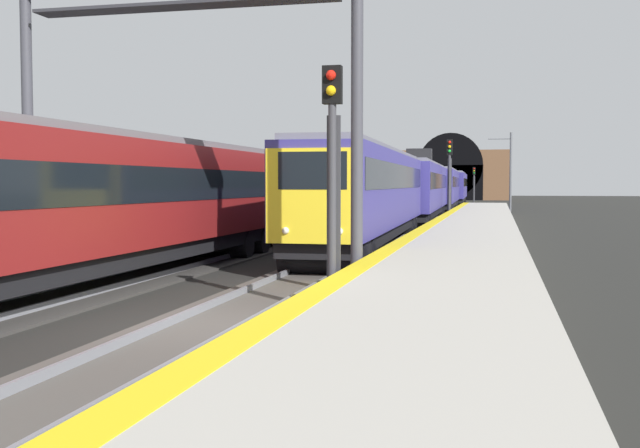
# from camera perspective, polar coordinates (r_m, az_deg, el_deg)

# --- Properties ---
(ground_plane) EXTENTS (320.00, 320.00, 0.00)m
(ground_plane) POSITION_cam_1_polar(r_m,az_deg,el_deg) (14.11, -8.18, -7.77)
(ground_plane) COLOR black
(platform_right) EXTENTS (112.00, 3.75, 0.95)m
(platform_right) POSITION_cam_1_polar(r_m,az_deg,el_deg) (13.13, 8.31, -6.48)
(platform_right) COLOR #ADA89E
(platform_right) RESTS_ON ground_plane
(platform_right_edge_strip) EXTENTS (112.00, 0.50, 0.01)m
(platform_right_edge_strip) POSITION_cam_1_polar(r_m,az_deg,el_deg) (13.29, 1.31, -4.24)
(platform_right_edge_strip) COLOR yellow
(platform_right_edge_strip) RESTS_ON platform_right
(track_main_line) EXTENTS (160.00, 2.69, 0.21)m
(track_main_line) POSITION_cam_1_polar(r_m,az_deg,el_deg) (14.11, -8.18, -7.61)
(track_main_line) COLOR #4C4742
(track_main_line) RESTS_ON ground_plane
(train_main_approaching) EXTENTS (81.70, 3.15, 4.94)m
(train_main_approaching) POSITION_cam_1_polar(r_m,az_deg,el_deg) (60.71, 8.43, 2.72)
(train_main_approaching) COLOR navy
(train_main_approaching) RESTS_ON ground_plane
(train_adjacent_platform) EXTENTS (63.52, 3.08, 3.94)m
(train_adjacent_platform) POSITION_cam_1_polar(r_m,az_deg,el_deg) (40.55, -0.79, 2.53)
(train_adjacent_platform) COLOR maroon
(train_adjacent_platform) RESTS_ON ground_plane
(railway_signal_near) EXTENTS (0.39, 0.38, 4.97)m
(railway_signal_near) POSITION_cam_1_polar(r_m,az_deg,el_deg) (15.09, 0.94, 4.11)
(railway_signal_near) COLOR #38383D
(railway_signal_near) RESTS_ON ground_plane
(railway_signal_mid) EXTENTS (0.39, 0.38, 5.65)m
(railway_signal_mid) POSITION_cam_1_polar(r_m,az_deg,el_deg) (52.34, 9.72, 3.83)
(railway_signal_mid) COLOR #38383D
(railway_signal_mid) RESTS_ON ground_plane
(railway_signal_far) EXTENTS (0.39, 0.38, 4.92)m
(railway_signal_far) POSITION_cam_1_polar(r_m,az_deg,el_deg) (107.04, 11.52, 3.18)
(railway_signal_far) COLOR #38383D
(railway_signal_far) RESTS_ON ground_plane
(overhead_signal_gantry) EXTENTS (0.70, 8.83, 7.73)m
(overhead_signal_gantry) POSITION_cam_1_polar(r_m,az_deg,el_deg) (19.02, -10.28, 12.55)
(overhead_signal_gantry) COLOR #3F3F47
(overhead_signal_gantry) RESTS_ON ground_plane
(tunnel_portal) EXTENTS (2.39, 18.45, 10.81)m
(tunnel_portal) POSITION_cam_1_polar(r_m,az_deg,el_deg) (124.66, 9.81, 3.66)
(tunnel_portal) COLOR brown
(tunnel_portal) RESTS_ON ground_plane
(catenary_mast_near) EXTENTS (0.22, 1.90, 8.08)m
(catenary_mast_near) POSITION_cam_1_polar(r_m,az_deg,el_deg) (73.99, 0.69, 4.21)
(catenary_mast_near) COLOR #595B60
(catenary_mast_near) RESTS_ON ground_plane
(catenary_mast_far) EXTENTS (0.22, 2.25, 7.49)m
(catenary_mast_far) POSITION_cam_1_polar(r_m,az_deg,el_deg) (74.02, 14.13, 3.90)
(catenary_mast_far) COLOR #595B60
(catenary_mast_far) RESTS_ON ground_plane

